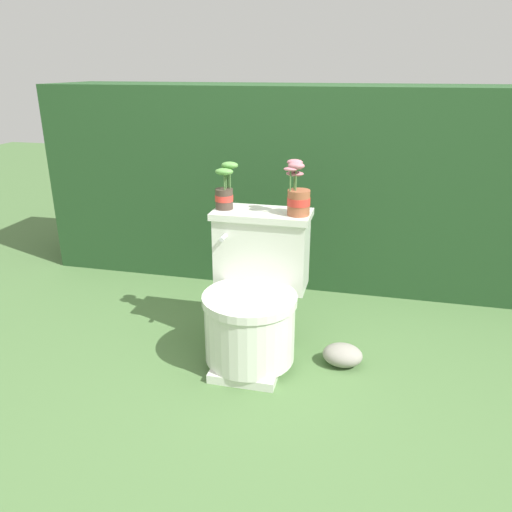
# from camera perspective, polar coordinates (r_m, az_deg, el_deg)

# --- Properties ---
(ground_plane) EXTENTS (12.00, 12.00, 0.00)m
(ground_plane) POSITION_cam_1_polar(r_m,az_deg,el_deg) (2.28, 1.36, -13.20)
(ground_plane) COLOR #4C703D
(hedge_backdrop) EXTENTS (3.27, 0.61, 1.18)m
(hedge_backdrop) POSITION_cam_1_polar(r_m,az_deg,el_deg) (3.18, 6.16, 8.24)
(hedge_backdrop) COLOR #234723
(hedge_backdrop) RESTS_ON ground
(toilet) EXTENTS (0.45, 0.56, 0.66)m
(toilet) POSITION_cam_1_polar(r_m,az_deg,el_deg) (2.26, -0.19, -4.91)
(toilet) COLOR silver
(toilet) RESTS_ON ground
(potted_plant_left) EXTENTS (0.11, 0.09, 0.22)m
(potted_plant_left) POSITION_cam_1_polar(r_m,az_deg,el_deg) (2.29, -3.57, 7.63)
(potted_plant_left) COLOR #47382D
(potted_plant_left) RESTS_ON toilet
(potted_plant_midleft) EXTENTS (0.12, 0.10, 0.24)m
(potted_plant_midleft) POSITION_cam_1_polar(r_m,az_deg,el_deg) (2.20, 4.81, 6.91)
(potted_plant_midleft) COLOR #9E5638
(potted_plant_midleft) RESTS_ON toilet
(garden_stone) EXTENTS (0.18, 0.14, 0.10)m
(garden_stone) POSITION_cam_1_polar(r_m,az_deg,el_deg) (2.34, 9.86, -11.08)
(garden_stone) COLOR gray
(garden_stone) RESTS_ON ground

